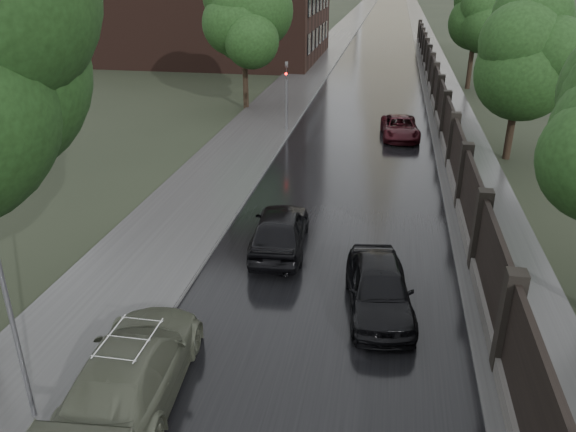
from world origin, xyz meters
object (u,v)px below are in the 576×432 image
(traffic_light, at_px, (287,90))
(car_right_near, at_px, (379,288))
(tree_left_far, at_px, (244,28))
(tree_right_b, at_px, (522,58))
(tree_right_c, at_px, (476,23))
(hatchback_left, at_px, (280,229))
(lamp_post, at_px, (11,315))
(car_right_far, at_px, (400,128))
(volga_sedan, at_px, (133,368))

(traffic_light, bearing_deg, car_right_near, -71.73)
(traffic_light, bearing_deg, tree_left_far, 126.47)
(tree_right_b, bearing_deg, tree_right_c, 90.00)
(tree_left_far, bearing_deg, hatchback_left, -72.61)
(tree_right_b, relative_size, car_right_near, 1.64)
(hatchback_left, bearing_deg, tree_left_far, -76.92)
(tree_right_b, xyz_separation_m, lamp_post, (-12.90, -20.50, -2.28))
(lamp_post, relative_size, traffic_light, 1.28)
(tree_left_far, xyz_separation_m, car_right_near, (9.62, -22.94, -4.51))
(hatchback_left, height_order, car_right_near, hatchback_left)
(car_right_near, bearing_deg, hatchback_left, 129.60)
(tree_left_far, height_order, car_right_far, tree_left_far)
(lamp_post, height_order, hatchback_left, lamp_post)
(car_right_near, xyz_separation_m, car_right_far, (0.59, 17.76, -0.14))
(traffic_light, bearing_deg, lamp_post, -92.68)
(lamp_post, distance_m, car_right_near, 9.16)
(lamp_post, height_order, volga_sedan, lamp_post)
(tree_right_b, bearing_deg, car_right_far, 151.90)
(tree_left_far, relative_size, volga_sedan, 1.39)
(traffic_light, relative_size, car_right_near, 0.94)
(tree_right_b, bearing_deg, volga_sedan, -119.78)
(tree_left_far, relative_size, tree_right_b, 1.05)
(tree_right_b, distance_m, tree_right_c, 18.00)
(hatchback_left, bearing_deg, traffic_light, -84.72)
(tree_right_c, xyz_separation_m, volga_sedan, (-11.10, -37.40, -4.18))
(car_right_near, bearing_deg, traffic_light, 100.51)
(tree_right_c, relative_size, volga_sedan, 1.32)
(tree_left_far, bearing_deg, lamp_post, -84.79)
(tree_left_far, xyz_separation_m, tree_right_c, (15.50, 10.00, -0.29))
(tree_left_far, bearing_deg, volga_sedan, -80.88)
(volga_sedan, height_order, car_right_near, volga_sedan)
(tree_right_c, bearing_deg, tree_left_far, -147.17)
(tree_right_c, bearing_deg, tree_right_b, -90.00)
(volga_sedan, xyz_separation_m, hatchback_left, (1.80, 7.61, -0.01))
(tree_right_c, distance_m, traffic_light, 19.26)
(tree_right_c, bearing_deg, hatchback_left, -107.34)
(hatchback_left, bearing_deg, car_right_near, 133.04)
(tree_right_b, height_order, car_right_far, tree_right_b)
(tree_right_c, distance_m, volga_sedan, 39.24)
(tree_left_far, bearing_deg, tree_right_b, -27.30)
(volga_sedan, height_order, car_right_far, volga_sedan)
(tree_left_far, relative_size, lamp_post, 1.45)
(tree_left_far, relative_size, hatchback_left, 1.67)
(tree_left_far, relative_size, car_right_far, 1.74)
(tree_right_b, distance_m, lamp_post, 24.33)
(car_right_near, bearing_deg, car_right_far, 80.34)
(hatchback_left, xyz_separation_m, car_right_near, (3.42, -3.15, -0.03))
(tree_left_far, height_order, tree_right_b, tree_left_far)
(tree_right_b, height_order, volga_sedan, tree_right_b)
(lamp_post, distance_m, hatchback_left, 9.62)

